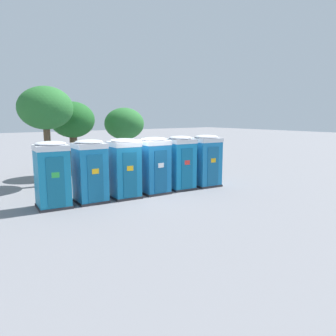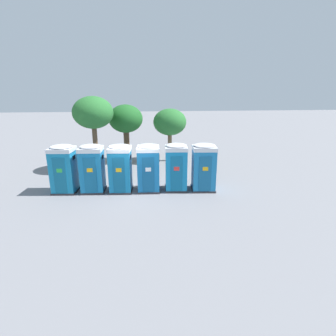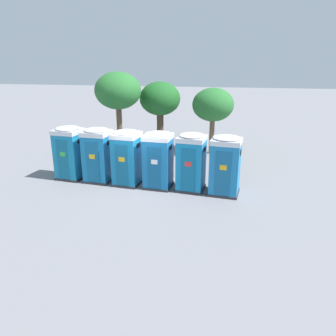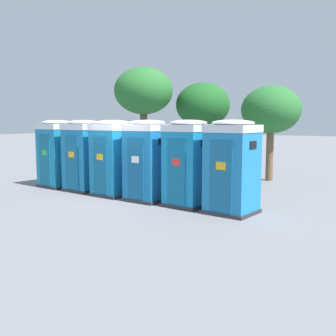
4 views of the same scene
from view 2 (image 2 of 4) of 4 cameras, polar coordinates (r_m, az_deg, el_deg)
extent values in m
plane|color=slate|center=(14.24, -7.16, -5.01)|extent=(120.00, 120.00, 0.00)
cube|color=#2D2D33|center=(15.07, -21.26, -4.62)|extent=(1.32, 1.31, 0.10)
cube|color=#177DAC|center=(14.73, -21.70, -0.61)|extent=(1.25, 1.24, 2.10)
cube|color=#126186|center=(14.23, -22.46, -1.58)|extent=(0.63, 0.09, 1.85)
cube|color=green|center=(14.14, -22.60, -0.54)|extent=(0.28, 0.03, 0.20)
cube|color=black|center=(14.35, -19.80, 2.21)|extent=(0.06, 0.36, 0.20)
cube|color=silver|center=(14.46, -22.17, 3.76)|extent=(1.29, 1.28, 0.20)
ellipsoid|color=silver|center=(14.44, -22.23, 4.34)|extent=(1.23, 1.22, 0.18)
cube|color=#2D2D33|center=(14.67, -15.79, -4.66)|extent=(1.25, 1.25, 0.10)
cube|color=#1776B0|center=(14.32, -16.12, -0.55)|extent=(1.19, 1.19, 2.10)
cube|color=#125C89|center=(13.80, -16.58, -1.55)|extent=(0.63, 0.06, 1.85)
cube|color=yellow|center=(13.70, -16.69, -0.47)|extent=(0.28, 0.02, 0.20)
cube|color=black|center=(14.02, -14.04, 2.37)|extent=(0.04, 0.36, 0.20)
cube|color=silver|center=(14.05, -16.49, 3.95)|extent=(1.22, 1.23, 0.20)
ellipsoid|color=silver|center=(14.02, -16.54, 4.55)|extent=(1.16, 1.17, 0.18)
cube|color=#2D2D33|center=(14.35, -10.08, -4.75)|extent=(1.25, 1.28, 0.10)
cube|color=#1575AB|center=(14.00, -10.30, -0.54)|extent=(1.19, 1.22, 2.10)
cube|color=#105B85|center=(13.47, -10.63, -1.56)|extent=(0.61, 0.08, 1.85)
cube|color=yellow|center=(13.37, -10.70, -0.46)|extent=(0.28, 0.03, 0.20)
cube|color=black|center=(13.74, -8.13, 2.42)|extent=(0.05, 0.36, 0.20)
cube|color=silver|center=(13.72, -10.54, 4.07)|extent=(1.23, 1.26, 0.20)
ellipsoid|color=silver|center=(13.69, -10.58, 4.68)|extent=(1.17, 1.20, 0.18)
cube|color=#2D2D33|center=(14.26, -4.18, -4.67)|extent=(1.25, 1.26, 0.10)
cube|color=#166CAB|center=(13.91, -4.27, -0.43)|extent=(1.19, 1.20, 2.10)
cube|color=#115486|center=(13.37, -4.30, -1.46)|extent=(0.62, 0.06, 1.85)
cube|color=white|center=(13.27, -4.33, -0.35)|extent=(0.28, 0.02, 0.20)
cube|color=black|center=(13.72, -1.93, 2.55)|extent=(0.04, 0.36, 0.20)
cube|color=silver|center=(13.62, -4.37, 4.21)|extent=(1.22, 1.24, 0.20)
ellipsoid|color=silver|center=(13.59, -4.39, 4.83)|extent=(1.16, 1.18, 0.18)
cube|color=#2D2D33|center=(14.37, 1.72, -4.47)|extent=(1.27, 1.30, 0.10)
cube|color=#147EB9|center=(14.02, 1.76, -0.26)|extent=(1.21, 1.24, 2.10)
cube|color=#106291|center=(13.48, 1.88, -1.27)|extent=(0.61, 0.09, 1.85)
cube|color=red|center=(13.38, 1.89, -0.17)|extent=(0.28, 0.03, 0.20)
cube|color=black|center=(13.87, 4.13, 2.67)|extent=(0.06, 0.36, 0.20)
cube|color=silver|center=(13.74, 1.80, 4.35)|extent=(1.25, 1.28, 0.20)
ellipsoid|color=silver|center=(13.71, 1.80, 4.96)|extent=(1.19, 1.21, 0.18)
cube|color=#2D2D33|center=(14.47, 7.58, -4.45)|extent=(1.35, 1.32, 0.10)
cube|color=#1C78B6|center=(14.12, 7.74, -0.27)|extent=(1.29, 1.25, 2.10)
cube|color=#155D8E|center=(13.59, 8.09, -1.28)|extent=(0.65, 0.10, 1.85)
cube|color=yellow|center=(13.50, 8.14, -0.19)|extent=(0.28, 0.04, 0.20)
cube|color=black|center=(14.04, 10.29, 2.62)|extent=(0.06, 0.36, 0.20)
cube|color=silver|center=(13.84, 7.92, 4.29)|extent=(1.33, 1.29, 0.20)
ellipsoid|color=silver|center=(13.81, 7.95, 4.90)|extent=(1.26, 1.23, 0.18)
cylinder|color=brown|center=(20.05, 0.39, 4.98)|extent=(0.30, 0.30, 2.43)
ellipsoid|color=#286B2D|center=(19.79, 0.40, 9.98)|extent=(2.46, 2.46, 1.97)
cylinder|color=#4C3826|center=(20.04, -8.96, 5.14)|extent=(0.42, 0.42, 2.68)
ellipsoid|color=#1E5B23|center=(19.76, -9.21, 10.56)|extent=(2.49, 2.49, 2.04)
cylinder|color=brown|center=(18.32, -15.48, 4.65)|extent=(0.32, 0.32, 3.27)
ellipsoid|color=#286B2D|center=(18.03, -16.02, 11.53)|extent=(2.62, 2.62, 2.09)
camera|label=1|loc=(7.77, -83.91, -10.94)|focal=35.00mm
camera|label=3|loc=(3.71, 87.62, 5.66)|focal=35.00mm
camera|label=4|loc=(8.69, 56.50, -9.02)|focal=42.00mm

